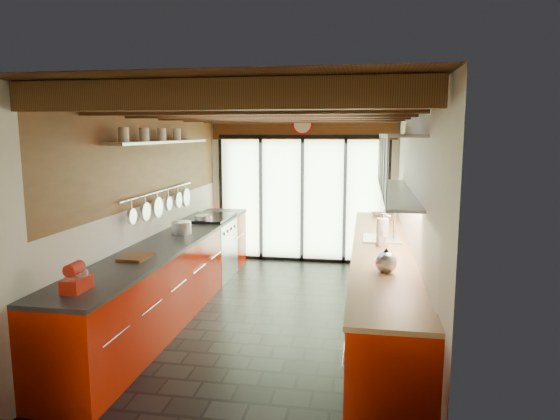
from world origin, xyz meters
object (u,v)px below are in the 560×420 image
(paper_towel, at_px, (382,232))
(soap_bottle, at_px, (382,239))
(stand_mixer, at_px, (77,279))
(bowl, at_px, (378,214))
(kettle, at_px, (386,261))

(paper_towel, distance_m, soap_bottle, 0.10)
(stand_mixer, relative_size, bowl, 1.21)
(paper_towel, bearing_deg, soap_bottle, -90.00)
(stand_mixer, bearing_deg, kettle, 21.52)
(kettle, distance_m, bowl, 3.25)
(kettle, xyz_separation_m, soap_bottle, (0.00, 1.08, -0.01))
(stand_mixer, distance_m, kettle, 2.73)
(kettle, bearing_deg, bowl, 90.00)
(bowl, bearing_deg, soap_bottle, -90.00)
(soap_bottle, bearing_deg, stand_mixer, -140.70)
(kettle, distance_m, paper_towel, 1.15)
(paper_towel, relative_size, soap_bottle, 2.03)
(paper_towel, relative_size, bowl, 1.65)
(kettle, height_order, bowl, kettle)
(stand_mixer, relative_size, soap_bottle, 1.49)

